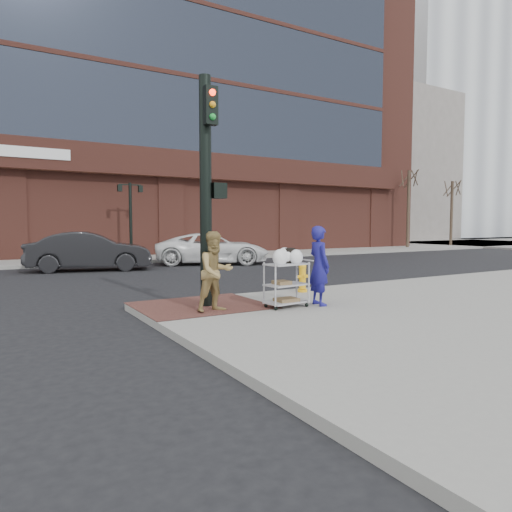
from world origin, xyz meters
TOP-DOWN VIEW (x-y plane):
  - ground at (0.00, 0.00)m, footprint 220.00×220.00m
  - sidewalk_far at (12.50, 32.00)m, footprint 65.00×36.00m
  - brick_curb_ramp at (-0.60, 0.90)m, footprint 2.80×2.40m
  - bank_building at (5.00, 31.00)m, footprint 42.00×26.00m
  - filler_block at (40.00, 38.00)m, footprint 14.00×20.00m
  - bare_tree_a at (24.00, 16.50)m, footprint 1.80×1.80m
  - bare_tree_b at (30.00, 17.00)m, footprint 1.80×1.80m
  - lamp_post at (2.00, 16.00)m, footprint 1.32×0.22m
  - traffic_signal_pole at (-0.48, 0.77)m, footprint 0.61×0.51m
  - woman_blue at (1.71, -0.39)m, footprint 0.50×0.69m
  - pedestrian_tan at (-0.61, 0.10)m, footprint 0.88×0.72m
  - sedan_dark at (-0.93, 11.66)m, footprint 5.26×2.86m
  - minivan_white at (4.90, 11.95)m, footprint 6.08×4.54m
  - utility_cart at (0.94, -0.24)m, footprint 1.00×0.64m
  - fire_hydrant at (2.58, 1.41)m, footprint 0.37×0.26m

SIDE VIEW (x-z plane):
  - ground at x=0.00m, z-range 0.00..0.00m
  - sidewalk_far at x=12.50m, z-range 0.00..0.15m
  - brick_curb_ramp at x=-0.60m, z-range 0.15..0.16m
  - fire_hydrant at x=2.58m, z-range 0.16..0.94m
  - utility_cart at x=0.94m, z-range 0.09..1.39m
  - minivan_white at x=4.90m, z-range 0.00..1.53m
  - sedan_dark at x=-0.93m, z-range 0.00..1.64m
  - pedestrian_tan at x=-0.61m, z-range 0.15..1.81m
  - woman_blue at x=1.71m, z-range 0.15..1.92m
  - lamp_post at x=2.00m, z-range 0.62..4.62m
  - traffic_signal_pole at x=-0.48m, z-range 0.33..5.33m
  - bare_tree_b at x=30.00m, z-range 2.44..9.14m
  - bare_tree_a at x=24.00m, z-range 2.67..9.87m
  - filler_block at x=40.00m, z-range 0.00..18.00m
  - bank_building at x=5.00m, z-range 0.15..28.15m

